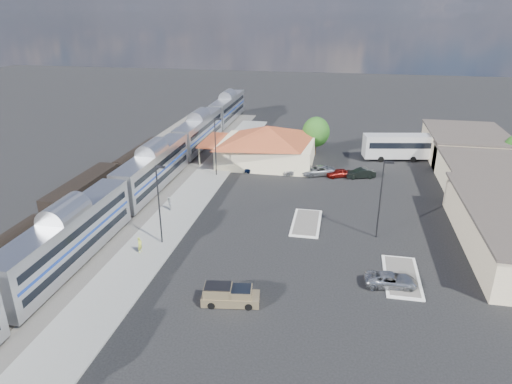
% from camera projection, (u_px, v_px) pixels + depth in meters
% --- Properties ---
extents(ground, '(280.00, 280.00, 0.00)m').
position_uv_depth(ground, '(271.00, 228.00, 53.28)').
color(ground, black).
rests_on(ground, ground).
extents(railbed, '(16.00, 100.00, 0.12)m').
position_uv_depth(railbed, '(133.00, 190.00, 64.24)').
color(railbed, '#4C4944').
rests_on(railbed, ground).
extents(platform, '(5.50, 92.00, 0.18)m').
position_uv_depth(platform, '(189.00, 200.00, 60.82)').
color(platform, gray).
rests_on(platform, ground).
extents(passenger_train, '(3.00, 104.00, 5.55)m').
position_uv_depth(passenger_train, '(154.00, 170.00, 63.56)').
color(passenger_train, silver).
rests_on(passenger_train, ground).
extents(freight_cars, '(2.80, 46.00, 4.00)m').
position_uv_depth(freight_cars, '(84.00, 195.00, 57.45)').
color(freight_cars, black).
rests_on(freight_cars, ground).
extents(station_depot, '(18.35, 12.24, 6.20)m').
position_uv_depth(station_depot, '(267.00, 144.00, 74.75)').
color(station_depot, beige).
rests_on(station_depot, ground).
extents(buildings_east, '(14.40, 51.40, 4.80)m').
position_uv_depth(buildings_east, '(496.00, 183.00, 60.49)').
color(buildings_east, '#C6B28C').
rests_on(buildings_east, ground).
extents(traffic_island_south, '(3.30, 7.50, 0.21)m').
position_uv_depth(traffic_island_south, '(306.00, 223.00, 54.36)').
color(traffic_island_south, silver).
rests_on(traffic_island_south, ground).
extents(traffic_island_north, '(3.30, 7.50, 0.21)m').
position_uv_depth(traffic_island_north, '(402.00, 276.00, 43.50)').
color(traffic_island_north, silver).
rests_on(traffic_island_north, ground).
extents(lamp_plat_s, '(1.08, 0.25, 9.00)m').
position_uv_depth(lamp_plat_s, '(159.00, 199.00, 47.74)').
color(lamp_plat_s, black).
rests_on(lamp_plat_s, ground).
extents(lamp_plat_n, '(1.08, 0.25, 9.00)m').
position_uv_depth(lamp_plat_n, '(216.00, 142.00, 67.76)').
color(lamp_plat_n, black).
rests_on(lamp_plat_n, ground).
extents(lamp_lot, '(1.08, 0.25, 9.00)m').
position_uv_depth(lamp_lot, '(382.00, 193.00, 49.15)').
color(lamp_lot, black).
rests_on(lamp_lot, ground).
extents(tree_depot, '(4.71, 4.71, 6.63)m').
position_uv_depth(tree_depot, '(316.00, 132.00, 78.54)').
color(tree_depot, '#382314').
rests_on(tree_depot, ground).
extents(pickup_truck, '(5.18, 2.47, 1.72)m').
position_uv_depth(pickup_truck, '(231.00, 296.00, 39.37)').
color(pickup_truck, tan).
rests_on(pickup_truck, ground).
extents(suv, '(4.88, 2.42, 1.33)m').
position_uv_depth(suv, '(391.00, 280.00, 41.90)').
color(suv, '#9CA0A4').
rests_on(suv, ground).
extents(coach_bus, '(13.67, 5.32, 4.29)m').
position_uv_depth(coach_bus, '(404.00, 146.00, 76.29)').
color(coach_bus, silver).
rests_on(coach_bus, ground).
extents(person_a, '(0.53, 0.69, 1.70)m').
position_uv_depth(person_a, '(140.00, 245.00, 47.36)').
color(person_a, '#D2DE45').
rests_on(person_a, platform).
extents(person_b, '(0.89, 0.99, 1.68)m').
position_uv_depth(person_b, '(169.00, 203.00, 57.39)').
color(person_b, silver).
rests_on(person_b, platform).
extents(parked_car_a, '(4.23, 2.66, 1.34)m').
position_uv_depth(parked_car_a, '(256.00, 168.00, 71.27)').
color(parked_car_a, '#0B183B').
rests_on(parked_car_a, ground).
extents(parked_car_b, '(4.31, 2.60, 1.34)m').
position_uv_depth(parked_car_b, '(276.00, 168.00, 70.98)').
color(parked_car_b, black).
rests_on(parked_car_b, ground).
extents(parked_car_c, '(4.95, 3.10, 1.34)m').
position_uv_depth(parked_car_c, '(297.00, 170.00, 70.14)').
color(parked_car_c, silver).
rests_on(parked_car_c, ground).
extents(parked_car_d, '(5.81, 4.17, 1.47)m').
position_uv_depth(parked_car_d, '(318.00, 171.00, 69.82)').
color(parked_car_d, gray).
rests_on(parked_car_d, ground).
extents(parked_car_e, '(4.08, 2.90, 1.29)m').
position_uv_depth(parked_car_e, '(339.00, 173.00, 69.02)').
color(parked_car_e, maroon).
rests_on(parked_car_e, ground).
extents(parked_car_f, '(4.69, 2.76, 1.46)m').
position_uv_depth(parked_car_f, '(360.00, 173.00, 68.70)').
color(parked_car_f, black).
rests_on(parked_car_f, ground).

